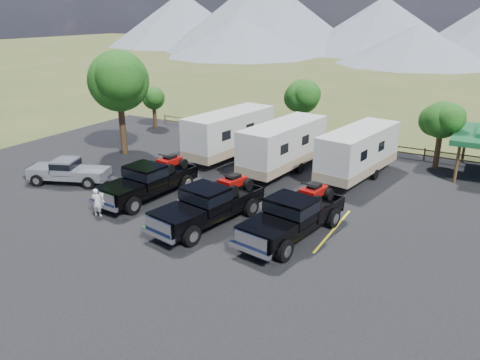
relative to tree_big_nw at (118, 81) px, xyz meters
The scene contains 18 objects.
ground 16.44m from the tree_big_nw, 35.73° to the right, with size 320.00×320.00×0.00m, color #425022.
asphalt_lot 14.99m from the tree_big_nw, 25.65° to the right, with size 44.00×34.00×0.04m, color black.
stall_lines 14.61m from the tree_big_nw, 21.83° to the right, with size 12.12×5.50×0.01m.
tree_big_nw is the anchor object (origin of this frame).
tree_ne_a 23.05m from the tree_big_nw, 20.37° to the left, with size 3.11×2.92×4.76m.
tree_north 14.61m from the tree_big_nw, 43.53° to the left, with size 3.46×3.24×5.25m.
tree_nw_small 9.15m from the tree_big_nw, 113.52° to the left, with size 2.59×2.43×3.85m.
rail_fence 18.06m from the tree_big_nw, 33.08° to the left, with size 36.12×0.12×1.00m.
mountain_range 97.10m from the tree_big_nw, 87.10° to the left, with size 209.00×71.00×20.00m.
rig_left 10.69m from the tree_big_nw, 38.59° to the right, with size 2.92×6.97×2.27m.
rig_center 15.31m from the tree_big_nw, 30.21° to the right, with size 3.45×7.20×2.31m.
rig_right 18.76m from the tree_big_nw, 21.09° to the right, with size 3.29×7.15×2.30m.
trailer_left 9.08m from the tree_big_nw, 22.34° to the left, with size 3.64×9.98×3.45m.
trailer_center 13.20m from the tree_big_nw, ahead, with size 3.42×9.71×3.36m.
trailer_right 18.00m from the tree_big_nw, 11.18° to the left, with size 3.62×9.46×3.27m.
pickup_silver 8.40m from the tree_big_nw, 77.09° to the right, with size 5.56×3.53×1.59m.
person_a 12.74m from the tree_big_nw, 54.24° to the right, with size 0.57×0.37×1.56m, color silver.
person_b 10.19m from the tree_big_nw, 38.67° to the right, with size 0.94×0.74×1.94m, color gray.
Camera 1 is at (12.38, -16.88, 10.47)m, focal length 35.00 mm.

